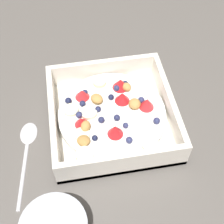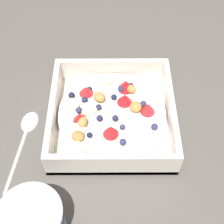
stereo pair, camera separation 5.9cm
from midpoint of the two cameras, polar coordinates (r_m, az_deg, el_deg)
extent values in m
plane|color=#56514C|center=(0.60, 4.54, -3.20)|extent=(2.40, 2.40, 0.00)
cube|color=white|center=(0.61, 2.76, -1.60)|extent=(0.23, 0.23, 0.01)
cube|color=white|center=(0.66, 2.53, 7.31)|extent=(0.23, 0.01, 0.06)
cube|color=white|center=(0.53, 3.24, -9.67)|extent=(0.23, 0.01, 0.06)
cube|color=white|center=(0.60, 13.13, -0.24)|extent=(0.01, 0.21, 0.06)
cube|color=white|center=(0.59, -7.62, -0.30)|extent=(0.01, 0.21, 0.06)
cylinder|color=white|center=(0.59, 2.81, -0.81)|extent=(0.20, 0.20, 0.02)
cylinder|color=#F4EAB7|center=(0.54, -3.28, -7.11)|extent=(0.04, 0.04, 0.01)
cylinder|color=#F4EAB7|center=(0.55, 8.64, -6.91)|extent=(0.03, 0.03, 0.01)
cylinder|color=#F7EFC6|center=(0.59, -1.30, 0.27)|extent=(0.04, 0.04, 0.01)
cylinder|color=#F4EAB7|center=(0.60, -4.35, 1.11)|extent=(0.04, 0.04, 0.01)
cylinder|color=beige|center=(0.63, 1.54, 5.43)|extent=(0.04, 0.04, 0.01)
cylinder|color=#F7EFC6|center=(0.56, -3.17, -3.50)|extent=(0.04, 0.04, 0.01)
cone|color=red|center=(0.61, -1.95, 3.75)|extent=(0.03, 0.03, 0.02)
cone|color=red|center=(0.60, 5.11, 2.24)|extent=(0.04, 0.04, 0.02)
cone|color=red|center=(0.55, 2.84, -3.52)|extent=(0.04, 0.04, 0.02)
cone|color=red|center=(0.62, 5.19, 4.71)|extent=(0.04, 0.04, 0.02)
cone|color=red|center=(0.59, 9.33, 0.56)|extent=(0.03, 0.03, 0.02)
cone|color=red|center=(0.57, -2.93, -1.38)|extent=(0.04, 0.04, 0.02)
sphere|color=#23284C|center=(0.57, 3.53, -1.35)|extent=(0.01, 0.01, 0.01)
sphere|color=#191E3D|center=(0.55, -1.04, -4.39)|extent=(0.01, 0.01, 0.01)
sphere|color=navy|center=(0.60, 8.45, 1.25)|extent=(0.01, 0.01, 0.01)
sphere|color=#23284C|center=(0.60, 5.21, 2.25)|extent=(0.01, 0.01, 0.01)
sphere|color=navy|center=(0.57, 10.58, -2.84)|extent=(0.01, 0.01, 0.01)
sphere|color=#23284C|center=(0.62, -1.36, 3.96)|extent=(0.01, 0.01, 0.01)
sphere|color=navy|center=(0.62, 4.21, 3.97)|extent=(0.01, 0.01, 0.01)
sphere|color=navy|center=(0.58, -3.11, 0.10)|extent=(0.01, 0.01, 0.01)
sphere|color=#23284C|center=(0.57, 0.68, -1.63)|extent=(0.01, 0.01, 0.01)
sphere|color=#23284C|center=(0.59, 0.43, 0.68)|extent=(0.01, 0.01, 0.01)
sphere|color=#191E3D|center=(0.62, 6.08, 4.52)|extent=(0.01, 0.01, 0.01)
sphere|color=navy|center=(0.55, 5.24, -5.63)|extent=(0.01, 0.01, 0.01)
sphere|color=#23284C|center=(0.60, -2.16, 2.02)|extent=(0.01, 0.01, 0.01)
sphere|color=navy|center=(0.56, 4.47, -2.93)|extent=(0.01, 0.01, 0.01)
sphere|color=#191E3D|center=(0.61, -4.56, 2.85)|extent=(0.01, 0.01, 0.01)
sphere|color=#191E3D|center=(0.60, 3.12, 2.51)|extent=(0.01, 0.01, 0.01)
ellipsoid|color=tan|center=(0.60, 0.50, 2.53)|extent=(0.03, 0.03, 0.02)
ellipsoid|color=tan|center=(0.59, 7.13, 0.73)|extent=(0.03, 0.03, 0.02)
ellipsoid|color=tan|center=(0.56, -2.30, -2.05)|extent=(0.02, 0.03, 0.02)
ellipsoid|color=tan|center=(0.62, 6.22, 3.95)|extent=(0.02, 0.02, 0.02)
ellipsoid|color=#AD7F42|center=(0.55, -3.10, -4.56)|extent=(0.03, 0.03, 0.01)
ellipsoid|color=silver|center=(0.62, -12.06, -1.67)|extent=(0.04, 0.05, 0.01)
cylinder|color=silver|center=(0.58, -14.18, -8.69)|extent=(0.02, 0.12, 0.01)
cylinder|color=white|center=(0.50, -10.53, -19.04)|extent=(0.09, 0.09, 0.06)
cylinder|color=#2D5193|center=(0.50, -10.59, -18.93)|extent=(0.09, 0.09, 0.02)
cylinder|color=#B7BCC6|center=(0.47, -11.16, -17.79)|extent=(0.09, 0.09, 0.00)
camera|label=1|loc=(0.03, -87.13, 3.85)|focal=50.90mm
camera|label=2|loc=(0.03, 92.87, -3.85)|focal=50.90mm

